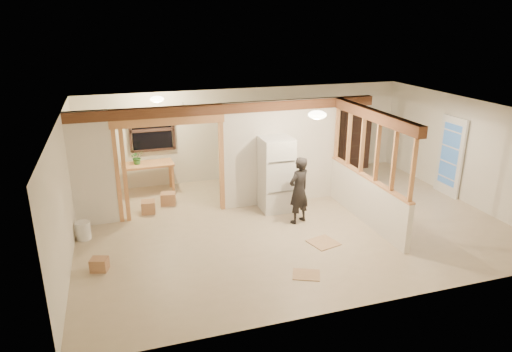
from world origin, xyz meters
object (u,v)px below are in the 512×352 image
object	(u,v)px
work_table	(149,178)
shop_vac	(105,195)
bookshelf	(355,140)
refrigerator	(276,174)
woman	(299,190)

from	to	relation	value
work_table	shop_vac	xyz separation A→B (m)	(-1.08, -0.73, -0.07)
bookshelf	shop_vac	bearing A→B (deg)	-171.87
refrigerator	shop_vac	bearing A→B (deg)	162.23
work_table	shop_vac	distance (m)	1.30
work_table	refrigerator	bearing A→B (deg)	-37.19
shop_vac	refrigerator	bearing A→B (deg)	-17.77
shop_vac	bookshelf	size ratio (longest dim) A/B	0.38
work_table	shop_vac	bearing A→B (deg)	-147.44
shop_vac	bookshelf	world-z (taller)	bookshelf
woman	work_table	xyz separation A→B (m)	(-2.97, 2.79, -0.35)
bookshelf	woman	bearing A→B (deg)	-134.90
shop_vac	bookshelf	xyz separation A→B (m)	(7.11, 1.02, 0.54)
woman	shop_vac	xyz separation A→B (m)	(-4.05, 2.06, -0.41)
refrigerator	woman	size ratio (longest dim) A/B	1.15
bookshelf	refrigerator	bearing A→B (deg)	-145.72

